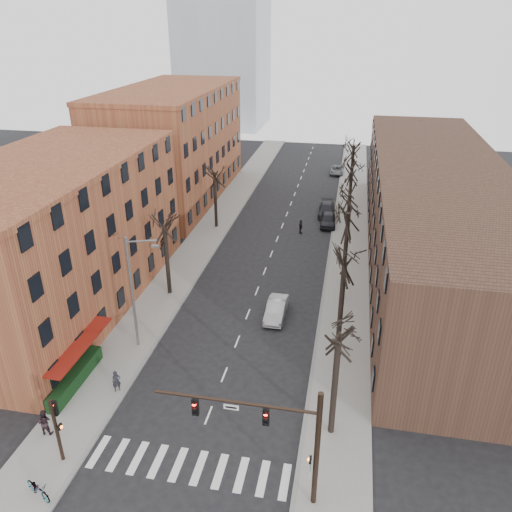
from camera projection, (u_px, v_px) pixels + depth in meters
The scene contains 27 objects.
ground at pixel (189, 466), 27.66m from camera, with size 160.00×160.00×0.00m, color black.
sidewalk_left at pixel (215, 223), 59.98m from camera, with size 4.00×90.00×0.15m, color gray.
sidewalk_right at pixel (350, 233), 57.21m from camera, with size 4.00×90.00×0.15m, color gray.
building_left_near at pixel (55, 239), 41.10m from camera, with size 12.00×26.00×12.00m, color brown.
building_left_far at pixel (173, 146), 66.32m from camera, with size 12.00×28.00×14.00m, color brown.
building_right at pixel (435, 213), 49.28m from camera, with size 12.00×50.00×10.00m, color #452C20.
awning_left at pixel (86, 376), 34.60m from camera, with size 1.20×7.00×0.15m, color maroon.
hedge at pixel (76, 378), 33.45m from camera, with size 0.80×6.00×1.00m, color black.
tree_right_a at pixel (331, 433), 29.89m from camera, with size 5.20×5.20×10.00m, color black, non-canonical shape.
tree_right_b at pixel (337, 353), 36.97m from camera, with size 5.20×5.20×10.80m, color black, non-canonical shape.
tree_right_c at pixel (341, 299), 44.05m from camera, with size 5.20×5.20×11.60m, color black, non-canonical shape.
tree_right_d at pixel (344, 260), 51.12m from camera, with size 5.20×5.20×10.00m, color black, non-canonical shape.
tree_right_e at pixel (347, 230), 58.20m from camera, with size 5.20×5.20×10.80m, color black, non-canonical shape.
tree_right_f at pixel (349, 207), 65.28m from camera, with size 5.20×5.20×11.60m, color black, non-canonical shape.
tree_left_a at pixel (170, 294), 44.90m from camera, with size 5.20×5.20×9.50m, color black, non-canonical shape.
tree_left_b at pixel (216, 227), 59.06m from camera, with size 5.20×5.20×9.50m, color black, non-canonical shape.
signal_mast_arm at pixel (285, 435), 23.93m from camera, with size 8.14×0.30×7.20m.
signal_pole_left at pixel (56, 425), 26.90m from camera, with size 0.47×0.44×4.40m.
streetlight at pixel (134, 289), 35.56m from camera, with size 2.45×0.22×9.03m.
silver_sedan at pixel (276, 309), 41.18m from camera, with size 1.50×4.30×1.42m, color #ACADB3.
parked_car_near at pixel (328, 220), 59.25m from camera, with size 1.78×4.43×1.51m, color black.
parked_car_mid at pixel (327, 210), 62.34m from camera, with size 2.05×5.03×1.46m, color black.
parked_car_far at pixel (337, 170), 78.96m from camera, with size 2.01×4.36×1.21m, color slate.
pedestrian_a at pixel (117, 381), 32.74m from camera, with size 0.55×0.36×1.52m, color black.
pedestrian_b at pixel (44, 422), 29.33m from camera, with size 0.82×0.64×1.68m, color black.
pedestrian_crossing at pixel (301, 227), 57.04m from camera, with size 0.97×0.40×1.65m, color black.
bicycle at pixel (38, 489), 25.58m from camera, with size 0.66×1.90×1.00m, color gray.
Camera 1 is at (7.49, -18.79, 22.51)m, focal length 35.00 mm.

